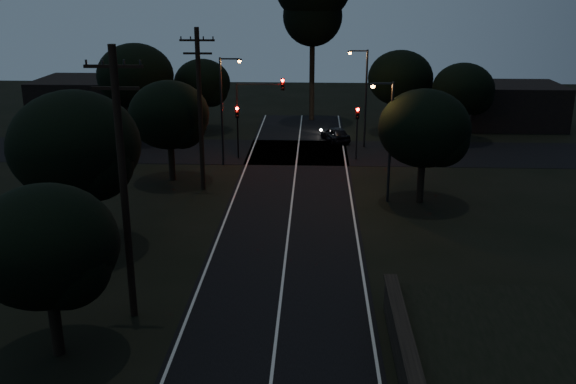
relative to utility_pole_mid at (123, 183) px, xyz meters
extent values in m
cube|color=black|center=(6.00, 7.00, -5.73)|extent=(8.00, 70.00, 0.02)
cube|color=black|center=(6.00, 27.00, -5.73)|extent=(60.00, 8.00, 0.02)
cube|color=beige|center=(6.00, 7.00, -5.71)|extent=(0.12, 70.00, 0.01)
cube|color=beige|center=(2.25, 7.00, -5.71)|extent=(0.12, 70.00, 0.01)
cube|color=beige|center=(9.75, 7.00, -5.71)|extent=(0.12, 70.00, 0.01)
cylinder|color=black|center=(0.00, 0.00, -0.24)|extent=(0.30, 0.30, 11.00)
cube|color=black|center=(0.00, 0.00, 4.46)|extent=(2.20, 0.12, 0.12)
cube|color=black|center=(0.00, 0.00, 3.66)|extent=(1.80, 0.12, 0.12)
cylinder|color=black|center=(0.00, 17.00, -0.49)|extent=(0.30, 0.30, 10.50)
cube|color=black|center=(0.00, 17.00, 3.96)|extent=(2.20, 0.12, 0.12)
cube|color=black|center=(0.00, 17.00, 3.16)|extent=(1.80, 0.12, 0.12)
cylinder|color=black|center=(-2.00, -3.00, -4.53)|extent=(0.44, 0.44, 2.42)
ellipsoid|color=black|center=(-2.00, -3.00, -1.40)|extent=(5.13, 5.13, 4.36)
sphere|color=black|center=(-1.10, -3.51, -1.91)|extent=(3.08, 3.08, 3.08)
cylinder|color=black|center=(-4.50, 7.00, -4.24)|extent=(0.44, 0.44, 3.00)
ellipsoid|color=black|center=(-4.50, 7.00, -0.31)|extent=(6.47, 6.47, 5.50)
sphere|color=black|center=(-3.37, 6.35, -0.96)|extent=(3.88, 3.88, 3.88)
cylinder|color=black|center=(-2.50, 19.00, -4.46)|extent=(0.44, 0.44, 2.56)
ellipsoid|color=black|center=(-2.50, 19.00, -1.14)|extent=(5.45, 5.45, 4.64)
sphere|color=black|center=(-1.55, 18.45, -1.68)|extent=(3.27, 3.27, 3.27)
cylinder|color=black|center=(-3.00, 35.00, -4.54)|extent=(0.44, 0.44, 2.41)
ellipsoid|color=black|center=(-3.00, 35.00, -1.40)|extent=(5.16, 5.16, 4.38)
sphere|color=black|center=(-2.10, 34.48, -1.91)|extent=(3.09, 3.09, 3.09)
cylinder|color=black|center=(-8.00, 31.00, -4.20)|extent=(0.44, 0.44, 3.08)
ellipsoid|color=black|center=(-8.00, 31.00, -0.22)|extent=(6.49, 6.49, 5.52)
sphere|color=black|center=(-6.86, 30.35, -0.87)|extent=(3.90, 3.90, 3.90)
cylinder|color=black|center=(15.00, 35.00, -4.38)|extent=(0.44, 0.44, 2.72)
ellipsoid|color=black|center=(15.00, 35.00, -0.82)|extent=(5.85, 5.85, 4.97)
sphere|color=black|center=(16.02, 34.41, -1.41)|extent=(3.51, 3.51, 3.51)
cylinder|color=black|center=(20.00, 32.00, -4.51)|extent=(0.44, 0.44, 2.46)
ellipsoid|color=black|center=(20.00, 32.00, -1.31)|extent=(5.25, 5.25, 4.46)
sphere|color=black|center=(20.92, 31.48, -1.84)|extent=(3.15, 3.15, 3.15)
cylinder|color=black|center=(14.00, 15.00, -4.42)|extent=(0.44, 0.44, 2.63)
ellipsoid|color=black|center=(14.00, 15.00, -1.02)|extent=(5.58, 5.58, 4.74)
sphere|color=black|center=(14.98, 14.44, -1.58)|extent=(3.35, 3.35, 3.35)
cylinder|color=black|center=(7.00, 40.00, -1.14)|extent=(0.50, 0.50, 9.20)
sphere|color=black|center=(7.00, 40.00, 4.29)|extent=(5.68, 5.68, 5.68)
cube|color=black|center=(-14.00, 37.00, -3.54)|extent=(10.00, 8.00, 4.40)
cube|color=black|center=(26.00, 38.00, -3.74)|extent=(9.00, 7.00, 4.00)
cylinder|color=black|center=(1.40, 25.00, -4.14)|extent=(0.12, 0.12, 3.20)
cube|color=black|center=(1.40, 25.00, -2.09)|extent=(0.28, 0.22, 0.90)
sphere|color=#FF0705|center=(1.40, 24.87, -1.79)|extent=(0.22, 0.22, 0.22)
cylinder|color=black|center=(10.60, 25.00, -4.14)|extent=(0.12, 0.12, 3.20)
cube|color=black|center=(10.60, 25.00, -2.09)|extent=(0.28, 0.22, 0.90)
sphere|color=#FF0705|center=(10.60, 24.87, -1.79)|extent=(0.22, 0.22, 0.22)
cylinder|color=black|center=(1.40, 25.00, -3.24)|extent=(0.12, 0.12, 5.00)
cube|color=black|center=(4.90, 25.00, 0.06)|extent=(0.28, 0.22, 0.90)
sphere|color=#FF0705|center=(4.90, 24.87, 0.36)|extent=(0.22, 0.22, 0.22)
cube|color=black|center=(3.15, 25.00, 0.06)|extent=(3.50, 0.08, 0.08)
cylinder|color=black|center=(0.50, 23.00, -1.74)|extent=(0.16, 0.16, 8.00)
cube|color=black|center=(1.20, 23.00, 2.16)|extent=(1.40, 0.10, 0.10)
cube|color=black|center=(1.90, 23.00, 2.11)|extent=(0.35, 0.22, 0.12)
sphere|color=orange|center=(1.90, 23.00, 2.01)|extent=(0.26, 0.26, 0.26)
cylinder|color=black|center=(11.50, 29.00, -1.74)|extent=(0.16, 0.16, 8.00)
cube|color=black|center=(10.80, 29.00, 2.16)|extent=(1.40, 0.10, 0.10)
cube|color=black|center=(10.10, 29.00, 2.11)|extent=(0.35, 0.22, 0.12)
sphere|color=orange|center=(10.10, 29.00, 2.01)|extent=(0.26, 0.26, 0.26)
cylinder|color=black|center=(12.00, 15.00, -1.99)|extent=(0.16, 0.16, 7.50)
cube|color=black|center=(11.40, 15.00, 1.66)|extent=(1.20, 0.10, 0.10)
cube|color=black|center=(10.80, 15.00, 1.61)|extent=(0.35, 0.22, 0.12)
sphere|color=orange|center=(10.80, 15.00, 1.51)|extent=(0.26, 0.26, 0.26)
imported|color=black|center=(9.13, 30.93, -5.10)|extent=(2.81, 4.07, 1.29)
camera|label=1|loc=(7.42, -23.38, 7.39)|focal=40.00mm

